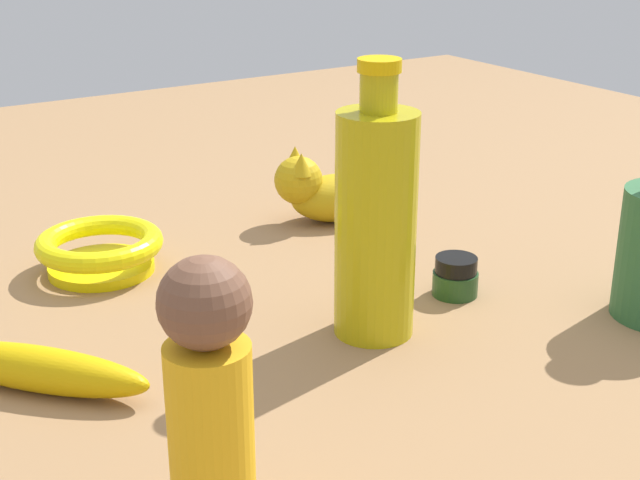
% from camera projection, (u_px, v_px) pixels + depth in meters
% --- Properties ---
extents(ground, '(2.00, 2.00, 0.00)m').
position_uv_depth(ground, '(320.00, 296.00, 0.87)').
color(ground, '#936D47').
extents(cat_figurine, '(0.15, 0.10, 0.09)m').
position_uv_depth(cat_figurine, '(327.00, 191.00, 1.06)').
color(cat_figurine, '#BB9412').
rests_on(cat_figurine, ground).
extents(nail_polish_jar, '(0.04, 0.04, 0.04)m').
position_uv_depth(nail_polish_jar, '(455.00, 277.00, 0.87)').
color(nail_polish_jar, '#20451F').
rests_on(nail_polish_jar, ground).
extents(bowl, '(0.13, 0.13, 0.04)m').
position_uv_depth(bowl, '(100.00, 249.00, 0.92)').
color(bowl, yellow).
rests_on(bowl, ground).
extents(bottle_tall, '(0.07, 0.07, 0.24)m').
position_uv_depth(bottle_tall, '(376.00, 220.00, 0.76)').
color(bottle_tall, '#B4A511').
rests_on(bottle_tall, ground).
extents(banana, '(0.15, 0.17, 0.04)m').
position_uv_depth(banana, '(39.00, 369.00, 0.70)').
color(banana, '#CFA407').
rests_on(banana, ground).
extents(person_figure_adult, '(0.06, 0.06, 0.19)m').
position_uv_depth(person_figure_adult, '(210.00, 408.00, 0.50)').
color(person_figure_adult, gold).
rests_on(person_figure_adult, ground).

